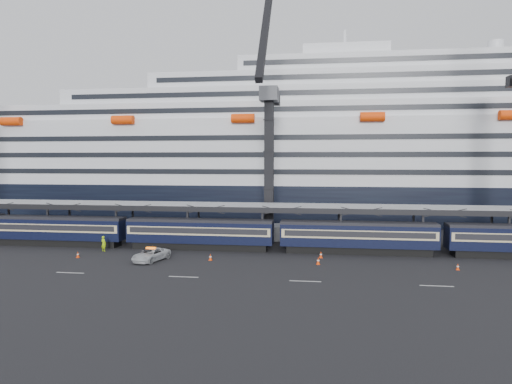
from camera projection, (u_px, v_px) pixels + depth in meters
ground at (447, 276)px, 45.49m from camera, size 260.00×260.00×0.00m
train at (385, 236)px, 55.86m from camera, size 133.05×3.00×4.05m
canopy at (418, 209)px, 58.96m from camera, size 130.00×6.25×5.53m
cruise_ship at (379, 156)px, 90.23m from camera, size 214.09×28.84×34.00m
crane_dark_near at (269, 157)px, 65.76m from camera, size 4.50×17.75×35.08m
pickup_truck at (151, 255)px, 52.22m from camera, size 3.69×5.59×1.43m
worker at (104, 244)px, 57.74m from camera, size 0.84×0.70×1.96m
traffic_cone_a at (78, 254)px, 54.02m from camera, size 0.37×0.37×0.74m
traffic_cone_b at (210, 257)px, 52.53m from camera, size 0.39×0.39×0.78m
traffic_cone_c at (321, 255)px, 53.85m from camera, size 0.40×0.40×0.79m
traffic_cone_d at (318, 261)px, 50.49m from camera, size 0.41×0.41×0.83m
traffic_cone_e at (458, 267)px, 47.93m from camera, size 0.35×0.35×0.69m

